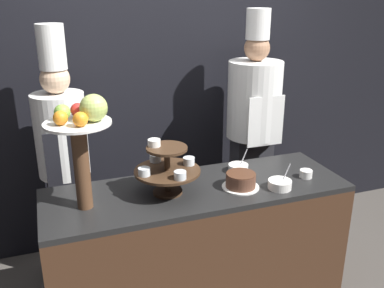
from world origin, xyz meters
TOP-DOWN VIEW (x-y plane):
  - wall_back at (0.00, 1.31)m, footprint 10.00×0.06m
  - buffet_counter at (0.00, 0.31)m, footprint 1.86×0.61m
  - tiered_stand at (-0.19, 0.30)m, footprint 0.39×0.39m
  - fruit_pedestal at (-0.66, 0.28)m, footprint 0.35×0.35m
  - cake_round at (0.25, 0.22)m, footprint 0.23×0.23m
  - cup_white at (0.71, 0.21)m, footprint 0.08×0.08m
  - serving_bowl_near at (0.47, 0.13)m, footprint 0.14×0.14m
  - serving_bowl_far at (0.34, 0.44)m, footprint 0.13×0.13m
  - chef_left at (-0.74, 0.92)m, footprint 0.34×0.34m
  - chef_center_left at (0.69, 0.92)m, footprint 0.41×0.41m

SIDE VIEW (x-z plane):
  - buffet_counter at x=0.00m, z-range 0.00..0.86m
  - cup_white at x=0.71m, z-range 0.86..0.91m
  - serving_bowl_far at x=0.34m, z-range 0.81..0.96m
  - serving_bowl_near at x=0.47m, z-range 0.81..0.97m
  - cake_round at x=0.25m, z-range 0.86..0.95m
  - chef_left at x=-0.74m, z-range 0.07..1.88m
  - chef_center_left at x=0.69m, z-range 0.09..1.96m
  - tiered_stand at x=-0.19m, z-range 0.86..1.19m
  - fruit_pedestal at x=-0.66m, z-range 0.98..1.62m
  - wall_back at x=0.00m, z-range 0.00..2.80m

